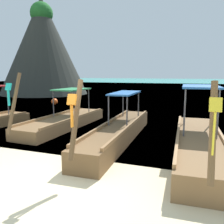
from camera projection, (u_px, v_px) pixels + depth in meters
name	position (u px, v px, depth m)	size (l,w,h in m)	color
ground	(56.00, 185.00, 5.36)	(120.00, 120.00, 0.00)	beige
sea_water	(186.00, 83.00, 62.71)	(120.00, 120.00, 0.00)	#2DB29E
longtail_boat_turquoise_ribbon	(64.00, 121.00, 11.12)	(1.57, 6.39, 2.56)	brown
longtail_boat_orange_ribbon	(119.00, 131.00, 8.87)	(1.22, 7.28, 2.39)	brown
longtail_boat_yellow_ribbon	(199.00, 143.00, 7.34)	(1.64, 6.67, 2.40)	brown
karst_rock	(42.00, 48.00, 29.08)	(11.09, 10.67, 11.70)	#2D302B
mooring_buoy_near	(54.00, 102.00, 19.06)	(0.54, 0.54, 0.54)	#EA5119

